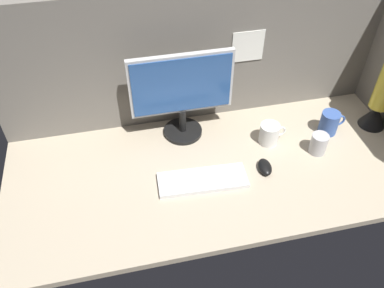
% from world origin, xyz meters
% --- Properties ---
extents(ground_plane, '(1.80, 0.80, 0.03)m').
position_xyz_m(ground_plane, '(0.00, 0.00, -0.01)').
color(ground_plane, tan).
extents(cubicle_wall_back, '(1.80, 0.06, 0.64)m').
position_xyz_m(cubicle_wall_back, '(0.00, 0.37, 0.32)').
color(cubicle_wall_back, slate).
rests_on(cubicle_wall_back, ground_plane).
extents(monitor, '(0.45, 0.18, 0.42)m').
position_xyz_m(monitor, '(-0.10, 0.25, 0.23)').
color(monitor, black).
rests_on(monitor, ground_plane).
extents(keyboard, '(0.38, 0.15, 0.02)m').
position_xyz_m(keyboard, '(-0.08, -0.07, 0.01)').
color(keyboard, silver).
rests_on(keyboard, ground_plane).
extents(mouse, '(0.07, 0.10, 0.03)m').
position_xyz_m(mouse, '(0.20, -0.06, 0.02)').
color(mouse, black).
rests_on(mouse, ground_plane).
extents(mug_ceramic_blue, '(0.12, 0.09, 0.11)m').
position_xyz_m(mug_ceramic_blue, '(0.57, 0.10, 0.06)').
color(mug_ceramic_blue, '#38569E').
rests_on(mug_ceramic_blue, ground_plane).
extents(mug_ceramic_white, '(0.12, 0.09, 0.10)m').
position_xyz_m(mug_ceramic_white, '(0.27, 0.10, 0.05)').
color(mug_ceramic_white, white).
rests_on(mug_ceramic_white, ground_plane).
extents(mug_steel, '(0.07, 0.07, 0.10)m').
position_xyz_m(mug_steel, '(0.46, -0.01, 0.05)').
color(mug_steel, '#B2B2B7').
rests_on(mug_steel, ground_plane).
extents(lava_lamp, '(0.12, 0.12, 0.40)m').
position_xyz_m(lava_lamp, '(0.80, 0.11, 0.17)').
color(lava_lamp, black).
rests_on(lava_lamp, ground_plane).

